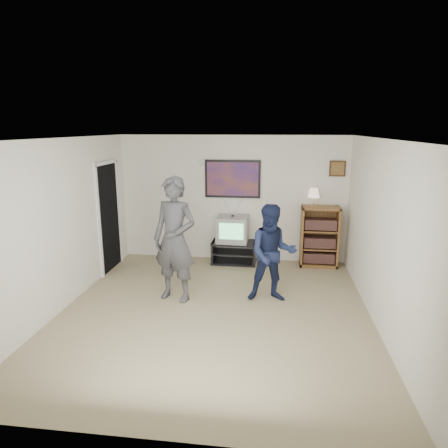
% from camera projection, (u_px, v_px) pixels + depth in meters
% --- Properties ---
extents(room_shell, '(4.51, 5.00, 2.51)m').
position_uv_depth(room_shell, '(217.00, 224.00, 5.90)').
color(room_shell, '#746849').
rests_on(room_shell, ground).
extents(media_stand, '(0.89, 0.50, 0.44)m').
position_uv_depth(media_stand, '(234.00, 252.00, 7.95)').
color(media_stand, black).
rests_on(media_stand, room_shell).
extents(crt_television, '(0.62, 0.53, 0.51)m').
position_uv_depth(crt_television, '(233.00, 229.00, 7.84)').
color(crt_television, gray).
rests_on(crt_television, media_stand).
extents(bookshelf, '(0.71, 0.41, 1.17)m').
position_uv_depth(bookshelf, '(319.00, 237.00, 7.71)').
color(bookshelf, '#582E1A').
rests_on(bookshelf, room_shell).
extents(table_lamp, '(0.23, 0.23, 0.36)m').
position_uv_depth(table_lamp, '(314.00, 198.00, 7.51)').
color(table_lamp, beige).
rests_on(table_lamp, bookshelf).
extents(person_tall, '(0.81, 0.64, 1.94)m').
position_uv_depth(person_tall, '(175.00, 240.00, 6.10)').
color(person_tall, '#3A3A3D').
rests_on(person_tall, room_shell).
extents(person_short, '(0.81, 0.66, 1.53)m').
position_uv_depth(person_short, '(272.00, 254.00, 6.10)').
color(person_short, '#151D3C').
rests_on(person_short, room_shell).
extents(controller_left, '(0.07, 0.12, 0.03)m').
position_uv_depth(controller_left, '(175.00, 217.00, 6.29)').
color(controller_left, white).
rests_on(controller_left, person_tall).
extents(controller_right, '(0.07, 0.13, 0.04)m').
position_uv_depth(controller_right, '(273.00, 236.00, 6.25)').
color(controller_right, white).
rests_on(controller_right, person_short).
extents(poster, '(1.10, 0.03, 0.75)m').
position_uv_depth(poster, '(233.00, 179.00, 7.86)').
color(poster, black).
rests_on(poster, room_shell).
extents(air_vent, '(0.28, 0.02, 0.14)m').
position_uv_depth(air_vent, '(205.00, 163.00, 7.86)').
color(air_vent, white).
rests_on(air_vent, room_shell).
extents(small_picture, '(0.30, 0.03, 0.30)m').
position_uv_depth(small_picture, '(337.00, 169.00, 7.56)').
color(small_picture, '#322410').
rests_on(small_picture, room_shell).
extents(doorway, '(0.03, 0.85, 2.00)m').
position_uv_depth(doorway, '(109.00, 218.00, 7.44)').
color(doorway, black).
rests_on(doorway, room_shell).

